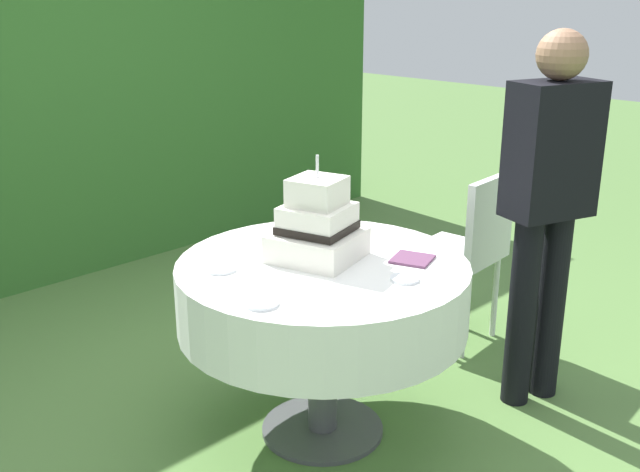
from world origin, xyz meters
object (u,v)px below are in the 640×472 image
garden_chair (470,243)px  standing_person (548,197)px  wedding_cake (317,227)px  serving_plate_left (261,303)px  serving_plate_near (221,269)px  cake_table (323,295)px  serving_plate_far (405,279)px  napkin_stack (412,259)px

garden_chair → standing_person: bearing=-115.6°
wedding_cake → garden_chair: wedding_cake is taller
wedding_cake → serving_plate_left: 0.51m
wedding_cake → serving_plate_near: (-0.35, 0.16, -0.12)m
cake_table → serving_plate_near: serving_plate_near is taller
standing_person → serving_plate_near: bearing=150.1°
serving_plate_left → garden_chair: (1.53, 0.20, -0.21)m
wedding_cake → garden_chair: 1.13m
serving_plate_far → napkin_stack: size_ratio=0.72×
cake_table → standing_person: size_ratio=0.71×
napkin_stack → standing_person: bearing=-21.7°
wedding_cake → napkin_stack: 0.39m
serving_plate_far → napkin_stack: bearing=30.8°
wedding_cake → serving_plate_near: wedding_cake is taller
serving_plate_far → napkin_stack: serving_plate_far is taller
napkin_stack → garden_chair: 0.91m
wedding_cake → napkin_stack: (0.24, -0.28, -0.12)m
cake_table → wedding_cake: (0.02, 0.06, 0.26)m
cake_table → serving_plate_far: size_ratio=10.77×
serving_plate_far → garden_chair: garden_chair is taller
wedding_cake → serving_plate_left: bearing=-157.1°
garden_chair → napkin_stack: bearing=-161.1°
garden_chair → standing_person: 0.70m
serving_plate_near → serving_plate_left: (-0.10, -0.35, 0.00)m
serving_plate_far → garden_chair: 1.11m
serving_plate_near → garden_chair: bearing=-6.2°
serving_plate_far → standing_person: standing_person is taller
serving_plate_left → standing_person: bearing=-14.2°
serving_plate_near → garden_chair: 1.45m
cake_table → garden_chair: garden_chair is taller
serving_plate_far → serving_plate_left: same height
cake_table → wedding_cake: bearing=66.3°
serving_plate_far → standing_person: bearing=-9.2°
serving_plate_near → serving_plate_far: size_ratio=1.12×
wedding_cake → standing_person: size_ratio=0.26×
serving_plate_near → napkin_stack: bearing=-36.8°
cake_table → serving_plate_far: 0.37m
serving_plate_far → garden_chair: size_ratio=0.12×
serving_plate_left → napkin_stack: size_ratio=0.79×
serving_plate_far → garden_chair: bearing=21.2°
serving_plate_far → napkin_stack: 0.21m
serving_plate_left → standing_person: 1.33m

